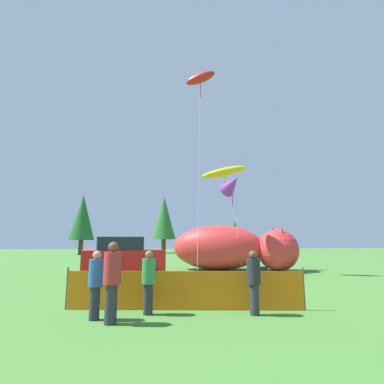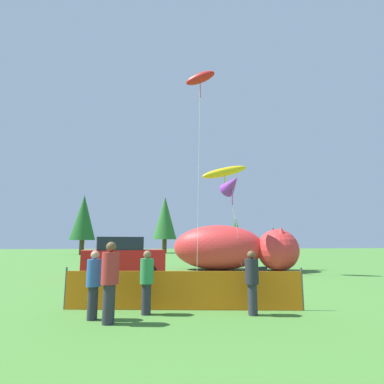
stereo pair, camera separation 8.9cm
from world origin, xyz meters
TOP-DOWN VIEW (x-y plane):
  - ground_plane at (0.00, 0.00)m, footprint 120.00×120.00m
  - parked_car at (-4.26, 3.40)m, footprint 4.45×2.57m
  - folding_chair at (1.96, -0.87)m, footprint 0.63×0.63m
  - inflatable_cat at (2.36, 6.53)m, footprint 8.21×4.66m
  - safety_fence at (-1.62, -4.30)m, footprint 6.61×0.87m
  - spectator_in_grey_shirt at (-3.88, -5.12)m, footprint 0.36×0.36m
  - spectator_in_white_shirt at (-3.43, -5.55)m, footprint 0.40×0.40m
  - spectator_in_red_shirt at (-2.61, -4.73)m, footprint 0.35×0.35m
  - spectator_in_green_shirt at (0.12, -5.08)m, footprint 0.35×0.35m
  - kite_yellow_hero at (2.03, 6.80)m, footprint 3.27×1.45m
  - kite_red_lizard at (0.02, 4.15)m, footprint 2.07×1.55m
  - kite_purple_delta at (2.05, 4.78)m, footprint 1.52×1.89m
  - horizon_tree_east at (9.32, 32.76)m, footprint 2.24×2.24m
  - horizon_tree_west at (-13.12, 30.43)m, footprint 3.48×3.48m
  - horizon_tree_mid at (-1.64, 34.62)m, footprint 3.71×3.71m

SIDE VIEW (x-z plane):
  - ground_plane at x=0.00m, z-range 0.00..0.00m
  - folding_chair at x=1.96m, z-range 0.06..0.91m
  - safety_fence at x=-1.62m, z-range -0.05..1.09m
  - spectator_in_green_shirt at x=0.12m, z-range 0.07..1.70m
  - spectator_in_red_shirt at x=-2.61m, z-range 0.07..1.70m
  - spectator_in_grey_shirt at x=-3.88m, z-range 0.07..1.71m
  - spectator_in_white_shirt at x=-3.43m, z-range 0.08..1.94m
  - parked_car at x=-4.26m, z-range -0.02..2.07m
  - inflatable_cat at x=2.36m, z-range -0.11..2.79m
  - horizon_tree_east at x=9.32m, z-range 0.61..5.95m
  - horizon_tree_west at x=-13.12m, z-range 0.95..9.25m
  - kite_purple_delta at x=2.05m, z-range 2.28..8.35m
  - horizon_tree_mid at x=-1.64m, z-range 1.01..9.86m
  - kite_yellow_hero at x=2.03m, z-range 2.90..10.18m
  - kite_red_lizard at x=0.02m, z-range 5.62..18.03m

